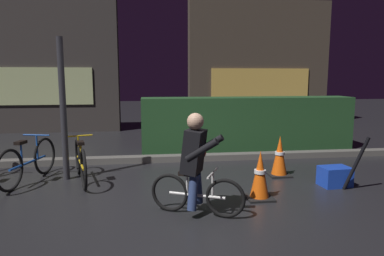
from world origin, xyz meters
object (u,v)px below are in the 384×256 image
(traffic_cone_near, at_px, (260,176))
(parked_bike_center_left, at_px, (81,162))
(parked_bike_left_mid, at_px, (28,162))
(blue_crate, at_px, (335,176))
(closed_umbrella, at_px, (356,164))
(street_post, at_px, (63,110))
(cyclist, at_px, (195,164))
(traffic_cone_far, at_px, (280,156))

(traffic_cone_near, bearing_deg, parked_bike_center_left, 156.38)
(parked_bike_left_mid, xyz_separation_m, traffic_cone_near, (3.40, -1.21, -0.00))
(blue_crate, bearing_deg, parked_bike_center_left, 169.42)
(closed_umbrella, bearing_deg, parked_bike_center_left, -157.73)
(street_post, xyz_separation_m, closed_umbrella, (4.35, -1.15, -0.73))
(parked_bike_center_left, height_order, traffic_cone_near, parked_bike_center_left)
(cyclist, distance_m, closed_umbrella, 2.52)
(street_post, relative_size, traffic_cone_far, 3.32)
(street_post, distance_m, traffic_cone_far, 3.64)
(parked_bike_left_mid, height_order, closed_umbrella, closed_umbrella)
(parked_bike_left_mid, height_order, traffic_cone_far, parked_bike_left_mid)
(traffic_cone_near, xyz_separation_m, cyclist, (-0.95, -0.40, 0.30))
(street_post, distance_m, blue_crate, 4.39)
(parked_bike_left_mid, xyz_separation_m, blue_crate, (4.73, -0.81, -0.18))
(blue_crate, xyz_separation_m, cyclist, (-2.28, -0.80, 0.48))
(blue_crate, bearing_deg, parked_bike_left_mid, 170.24)
(street_post, bearing_deg, traffic_cone_far, -4.08)
(street_post, height_order, blue_crate, street_post)
(traffic_cone_far, relative_size, closed_umbrella, 0.81)
(traffic_cone_far, height_order, closed_umbrella, closed_umbrella)
(cyclist, bearing_deg, traffic_cone_near, 47.71)
(parked_bike_center_left, bearing_deg, parked_bike_left_mid, 68.56)
(traffic_cone_near, bearing_deg, street_post, 155.47)
(street_post, height_order, parked_bike_center_left, street_post)
(parked_bike_left_mid, distance_m, closed_umbrella, 5.02)
(traffic_cone_near, distance_m, traffic_cone_far, 1.25)
(traffic_cone_near, height_order, traffic_cone_far, traffic_cone_far)
(cyclist, xyz_separation_m, closed_umbrella, (2.45, 0.55, -0.22))
(traffic_cone_near, relative_size, closed_umbrella, 0.80)
(street_post, relative_size, blue_crate, 5.20)
(traffic_cone_near, xyz_separation_m, blue_crate, (1.33, 0.40, -0.18))
(street_post, bearing_deg, parked_bike_left_mid, -171.07)
(traffic_cone_near, distance_m, closed_umbrella, 1.51)
(blue_crate, height_order, cyclist, cyclist)
(traffic_cone_far, bearing_deg, cyclist, -138.46)
(parked_bike_left_mid, distance_m, blue_crate, 4.80)
(street_post, bearing_deg, blue_crate, -12.16)
(closed_umbrella, bearing_deg, traffic_cone_far, 167.90)
(parked_bike_left_mid, xyz_separation_m, cyclist, (2.45, -1.62, 0.30))
(parked_bike_center_left, xyz_separation_m, traffic_cone_near, (2.59, -1.13, 0.00))
(blue_crate, relative_size, cyclist, 0.35)
(traffic_cone_near, xyz_separation_m, traffic_cone_far, (0.69, 1.05, 0.01))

